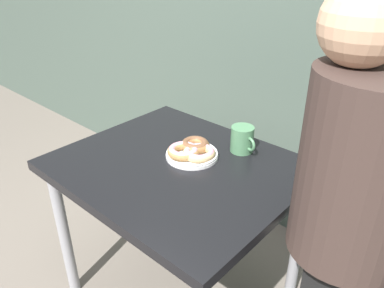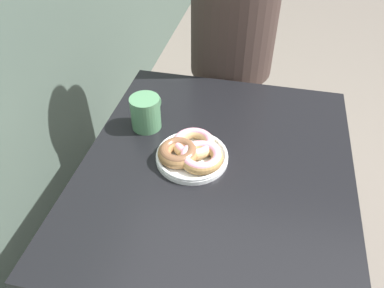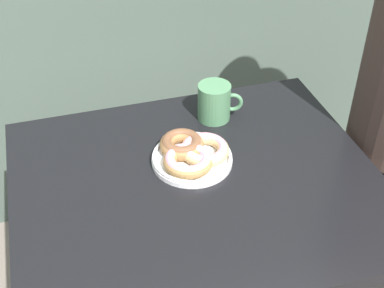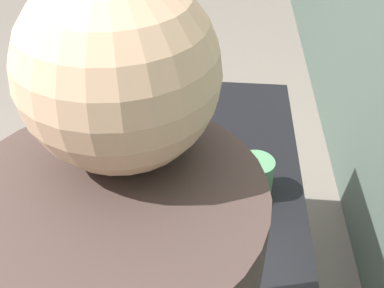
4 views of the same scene
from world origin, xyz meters
TOP-DOWN VIEW (x-y plane):
  - dining_table at (0.00, 0.33)m, footprint 0.93×0.78m
  - donut_plate at (0.01, 0.41)m, footprint 0.24×0.23m
  - coffee_mug at (0.13, 0.58)m, footprint 0.13×0.10m

SIDE VIEW (x-z plane):
  - dining_table at x=0.00m, z-range 0.28..1.01m
  - donut_plate at x=0.01m, z-range 0.74..0.79m
  - coffee_mug at x=0.13m, z-range 0.74..0.85m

